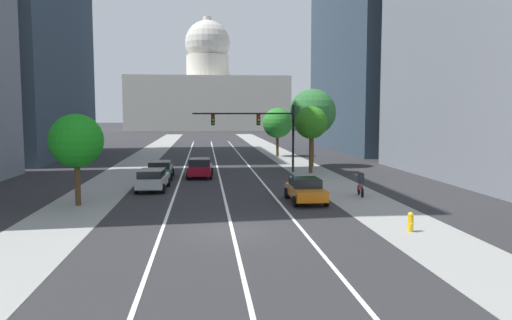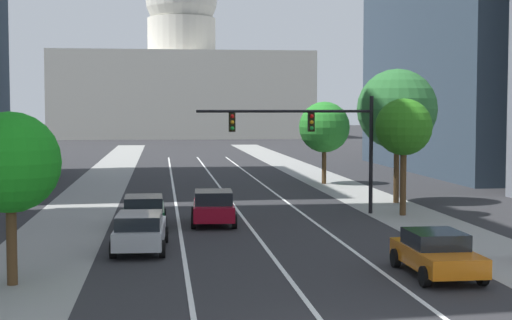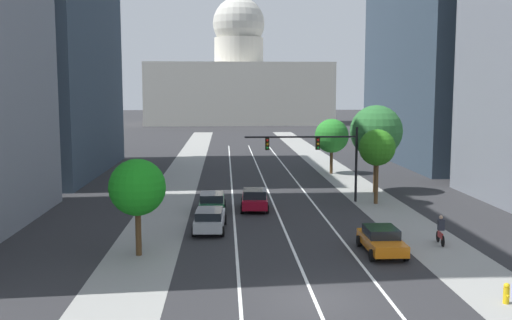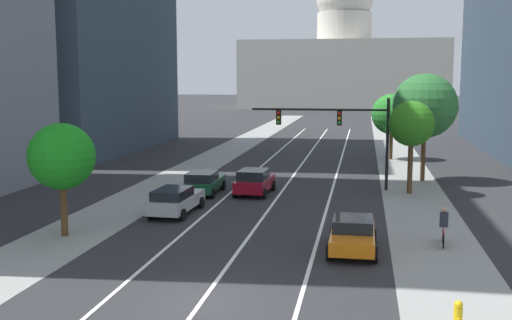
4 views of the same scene
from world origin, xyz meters
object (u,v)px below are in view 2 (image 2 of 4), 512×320
traffic_signal_mast (314,132)px  street_tree_near_right (324,127)px  street_tree_mid_left (10,163)px  capitol_building (182,81)px  car_green (144,210)px  car_orange (436,253)px  street_tree_mid_right (404,128)px  street_tree_far_right (397,109)px  car_silver (140,230)px  car_crimson (213,207)px

traffic_signal_mast → street_tree_near_right: (3.93, 15.86, -0.15)m
street_tree_mid_left → capitol_building: bearing=86.1°
car_green → street_tree_mid_left: (-3.74, -11.24, 2.97)m
car_orange → car_green: (-9.59, 11.49, 0.03)m
traffic_signal_mast → street_tree_near_right: bearing=76.1°
car_orange → street_tree_mid_right: size_ratio=0.74×
car_orange → street_tree_far_right: size_ratio=0.57×
car_silver → street_tree_near_right: street_tree_near_right is taller
street_tree_mid_right → car_orange: bearing=-103.4°
street_tree_near_right → street_tree_mid_left: bearing=-117.9°
street_tree_near_right → car_silver: bearing=-116.3°
car_silver → car_green: size_ratio=1.08×
capitol_building → traffic_signal_mast: size_ratio=5.29×
car_silver → car_orange: car_silver is taller
traffic_signal_mast → street_tree_mid_left: size_ratio=1.70×
street_tree_near_right → traffic_signal_mast: bearing=-103.9°
street_tree_mid_left → car_orange: bearing=-1.1°
traffic_signal_mast → street_tree_mid_left: (-12.22, -14.58, -0.48)m
capitol_building → street_tree_mid_right: (8.11, -111.43, -6.32)m
capitol_building → car_silver: 120.26m
traffic_signal_mast → car_green: bearing=-158.5°
car_orange → street_tree_mid_right: street_tree_mid_right is taller
capitol_building → car_green: size_ratio=10.74×
car_silver → car_crimson: bearing=-24.1°
car_orange → traffic_signal_mast: (-1.11, 14.83, 3.48)m
capitol_building → street_tree_mid_left: capitol_building is taller
car_crimson → street_tree_mid_left: 13.96m
traffic_signal_mast → street_tree_far_right: street_tree_far_right is taller
car_silver → car_crimson: car_crimson is taller
car_silver → capitol_building: bearing=0.1°
car_silver → street_tree_far_right: size_ratio=0.63×
car_green → traffic_signal_mast: traffic_signal_mast is taller
street_tree_near_right → street_tree_mid_left: size_ratio=1.11×
car_orange → car_green: car_green is taller
street_tree_mid_right → street_tree_near_right: size_ratio=1.00×
car_orange → street_tree_near_right: 31.00m
capitol_building → car_green: bearing=-92.4°
car_orange → street_tree_far_right: bearing=-13.4°
car_silver → street_tree_far_right: (14.18, 13.52, 4.58)m
traffic_signal_mast → street_tree_mid_left: bearing=-130.0°
street_tree_mid_left → street_tree_near_right: bearing=62.1°
car_crimson → street_tree_mid_left: bearing=152.0°
capitol_building → car_crimson: 113.79m
capitol_building → car_orange: (4.80, -125.36, -10.01)m
car_crimson → street_tree_far_right: (10.98, 7.11, 4.53)m
capitol_building → street_tree_near_right: bearing=-85.4°
capitol_building → car_orange: capitol_building is taller
car_orange → car_crimson: 13.61m
street_tree_near_right → street_tree_mid_left: (-16.14, -30.45, -0.33)m
traffic_signal_mast → street_tree_far_right: (5.69, 4.29, 1.14)m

